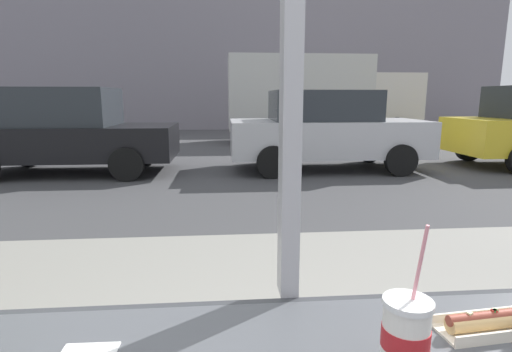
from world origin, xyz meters
TOP-DOWN VIEW (x-y plane):
  - ground_plane at (0.00, 8.00)m, footprint 60.00×60.00m
  - sidewalk_strip at (0.00, 1.60)m, footprint 16.00×2.80m
  - building_facade_far at (0.00, 19.28)m, footprint 28.00×1.20m
  - soda_cup_left at (0.17, -0.28)m, footprint 0.10×0.10m
  - hotdog_tray_far at (0.44, -0.16)m, footprint 0.25×0.12m
  - parked_car_black at (-3.35, 7.45)m, footprint 4.21×2.01m
  - parked_car_silver at (2.04, 7.45)m, footprint 4.14×1.95m
  - box_truck at (3.15, 12.91)m, footprint 6.50×2.44m

SIDE VIEW (x-z plane):
  - ground_plane at x=0.00m, z-range 0.00..0.00m
  - sidewalk_strip at x=0.00m, z-range 0.00..0.13m
  - parked_car_silver at x=2.04m, z-range 0.02..1.71m
  - parked_car_black at x=-3.35m, z-range 0.00..1.74m
  - hotdog_tray_far at x=0.44m, z-range 1.00..1.05m
  - soda_cup_left at x=0.17m, z-range 0.92..1.24m
  - box_truck at x=3.15m, z-range 0.13..3.05m
  - building_facade_far at x=0.00m, z-range 0.00..6.41m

